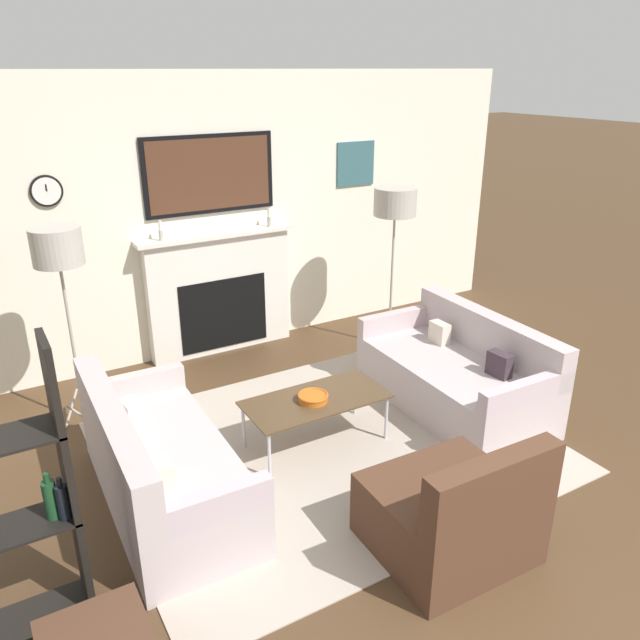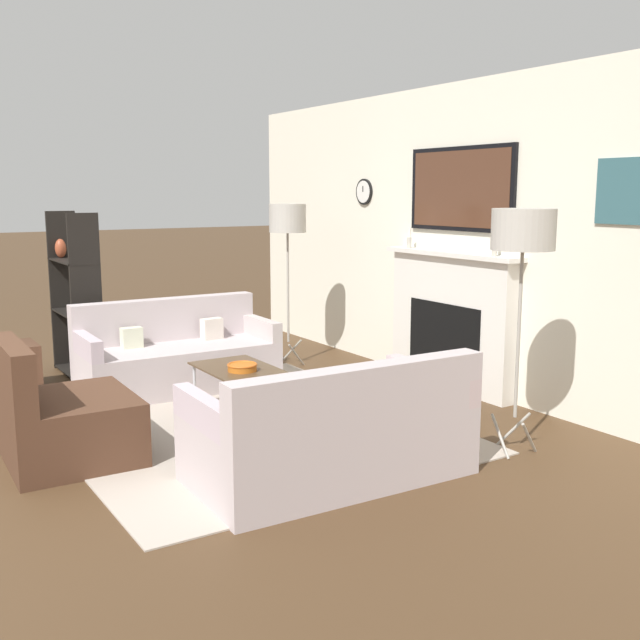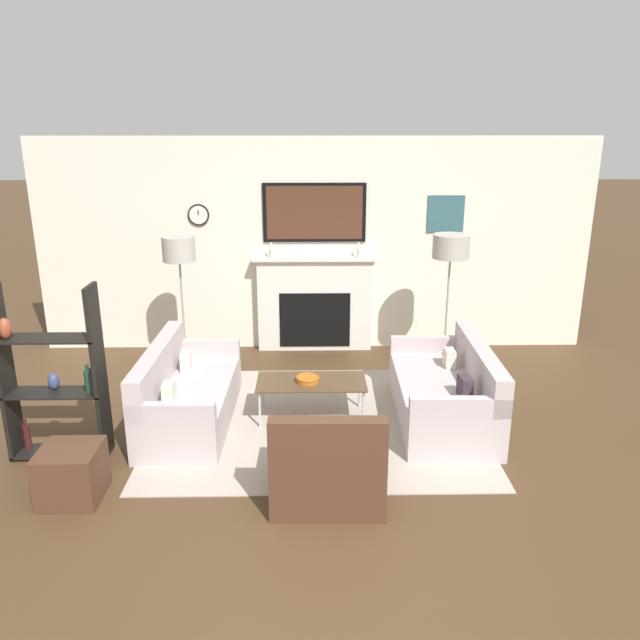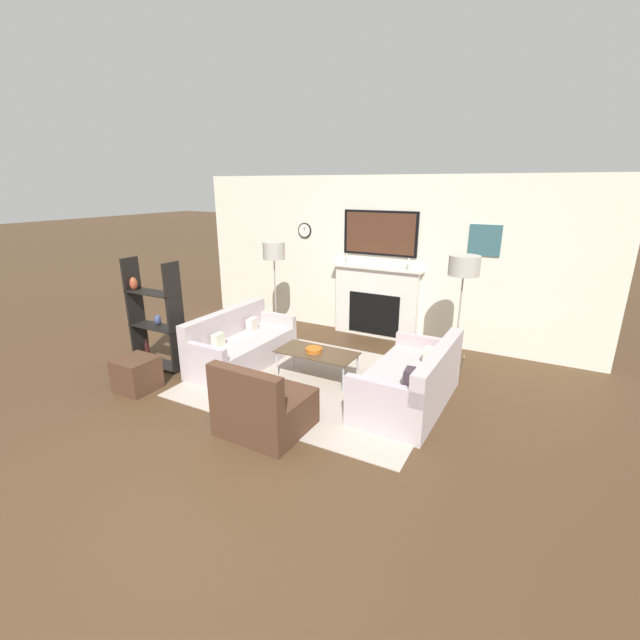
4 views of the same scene
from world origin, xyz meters
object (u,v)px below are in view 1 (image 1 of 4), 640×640
(armchair, at_px, (453,514))
(decorative_bowl, at_px, (313,397))
(floor_lamp_left, at_px, (57,250))
(floor_lamp_right, at_px, (395,204))
(couch_left, at_px, (159,467))
(coffee_table, at_px, (316,402))
(couch_right, at_px, (457,376))

(armchair, xyz_separation_m, decorative_bowl, (-0.16, 1.39, 0.16))
(armchair, relative_size, floor_lamp_left, 0.54)
(decorative_bowl, xyz_separation_m, floor_lamp_left, (-1.45, 1.24, 1.04))
(floor_lamp_right, bearing_deg, decorative_bowl, -142.63)
(couch_left, height_order, coffee_table, couch_left)
(couch_left, xyz_separation_m, floor_lamp_right, (2.83, 1.31, 1.21))
(coffee_table, bearing_deg, floor_lamp_right, 37.52)
(couch_right, height_order, floor_lamp_right, floor_lamp_right)
(couch_right, distance_m, floor_lamp_right, 1.80)
(floor_lamp_right, bearing_deg, floor_lamp_left, -180.00)
(couch_left, xyz_separation_m, couch_right, (2.57, -0.00, 0.00))
(couch_right, bearing_deg, coffee_table, 176.20)
(armchair, distance_m, decorative_bowl, 1.41)
(coffee_table, distance_m, floor_lamp_left, 2.21)
(armchair, relative_size, decorative_bowl, 3.83)
(coffee_table, bearing_deg, couch_left, -176.00)
(floor_lamp_left, bearing_deg, floor_lamp_right, 0.00)
(decorative_bowl, bearing_deg, couch_right, -2.85)
(armchair, distance_m, coffee_table, 1.42)
(coffee_table, distance_m, floor_lamp_right, 2.30)
(couch_right, bearing_deg, floor_lamp_left, 155.09)
(coffee_table, bearing_deg, couch_right, -3.80)
(couch_left, height_order, armchair, armchair)
(armchair, bearing_deg, couch_right, 47.31)
(couch_right, relative_size, coffee_table, 1.57)
(floor_lamp_right, bearing_deg, coffee_table, -142.48)
(armchair, distance_m, floor_lamp_left, 3.31)
(couch_right, xyz_separation_m, decorative_bowl, (-1.37, 0.07, 0.15))
(couch_left, relative_size, armchair, 1.94)
(couch_left, bearing_deg, couch_right, -0.06)
(armchair, xyz_separation_m, floor_lamp_left, (-1.61, 2.63, 1.20))
(couch_left, height_order, decorative_bowl, couch_left)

